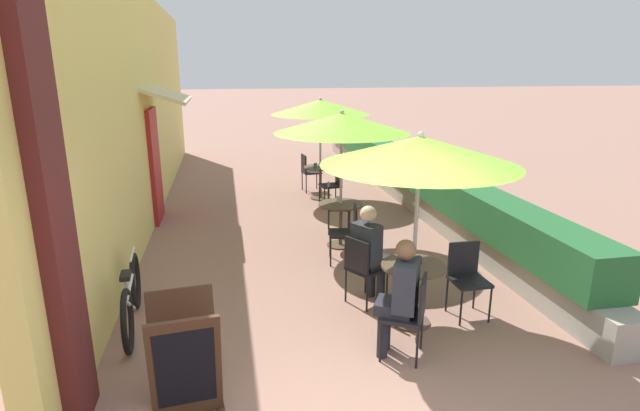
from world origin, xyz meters
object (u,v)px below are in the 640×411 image
at_px(cafe_chair_far_right, 308,170).
at_px(bicycle_leaning, 132,298).
at_px(cafe_chair_near_back, 467,273).
at_px(coffee_cup_near, 418,260).
at_px(patio_table_mid, 341,216).
at_px(coffee_cup_mid, 338,199).
at_px(cafe_chair_mid_right, 335,204).
at_px(patio_umbrella_far, 320,107).
at_px(patio_umbrella_near, 420,151).
at_px(cafe_chair_mid_left, 348,229).
at_px(patio_table_far, 320,176).
at_px(cafe_chair_far_left, 334,182).
at_px(coffee_cup_far, 315,165).
at_px(cafe_chair_near_left, 363,265).
at_px(patio_umbrella_mid, 342,123).
at_px(patio_table_near, 413,283).
at_px(seated_patron_near_left, 369,250).
at_px(cafe_chair_near_right, 411,311).
at_px(seated_patron_near_right, 400,293).
at_px(menu_board, 184,357).

bearing_deg(cafe_chair_far_right, bicycle_leaning, -33.23).
bearing_deg(cafe_chair_near_back, coffee_cup_near, 5.21).
distance_m(patio_table_mid, coffee_cup_mid, 0.28).
distance_m(cafe_chair_mid_right, patio_umbrella_far, 2.74).
height_order(patio_umbrella_near, patio_table_mid, patio_umbrella_near).
bearing_deg(cafe_chair_mid_left, coffee_cup_near, -159.34).
relative_size(coffee_cup_near, cafe_chair_mid_right, 0.10).
distance_m(cafe_chair_near_back, patio_table_far, 5.60).
distance_m(cafe_chair_far_left, coffee_cup_far, 0.75).
height_order(patio_umbrella_near, cafe_chair_near_left, patio_umbrella_near).
bearing_deg(cafe_chair_far_left, cafe_chair_mid_left, 165.36).
height_order(coffee_cup_far, bicycle_leaning, coffee_cup_far).
distance_m(patio_umbrella_mid, bicycle_leaning, 3.95).
bearing_deg(cafe_chair_far_left, patio_table_near, 171.79).
xyz_separation_m(seated_patron_near_left, bicycle_leaning, (-2.77, -0.12, -0.33)).
bearing_deg(cafe_chair_near_left, cafe_chair_near_back, 36.22).
bearing_deg(cafe_chair_far_right, cafe_chair_near_right, -7.37).
relative_size(seated_patron_near_left, cafe_chair_mid_left, 1.44).
bearing_deg(patio_table_mid, cafe_chair_mid_right, 85.49).
xyz_separation_m(patio_table_near, cafe_chair_near_right, (-0.27, -0.65, 0.02)).
height_order(coffee_cup_near, patio_table_far, coffee_cup_near).
distance_m(patio_umbrella_mid, cafe_chair_mid_left, 1.64).
xyz_separation_m(patio_table_far, cafe_chair_far_left, (0.15, -0.69, 0.02)).
distance_m(patio_umbrella_mid, patio_umbrella_far, 3.02).
xyz_separation_m(cafe_chair_near_left, cafe_chair_far_left, (0.60, 4.39, 0.00)).
relative_size(coffee_cup_near, bicycle_leaning, 0.05).
bearing_deg(coffee_cup_near, seated_patron_near_right, -125.04).
xyz_separation_m(seated_patron_near_left, patio_table_mid, (0.11, 2.02, -0.19)).
bearing_deg(cafe_chair_near_right, cafe_chair_far_right, 27.73).
xyz_separation_m(cafe_chair_mid_left, cafe_chair_far_right, (0.15, 4.40, 0.00)).
xyz_separation_m(cafe_chair_near_right, patio_umbrella_mid, (0.05, 3.29, 1.48)).
xyz_separation_m(cafe_chair_near_left, patio_umbrella_mid, (0.21, 2.08, 1.48)).
bearing_deg(cafe_chair_far_right, coffee_cup_near, -4.47).
distance_m(cafe_chair_near_right, cafe_chair_far_left, 5.62).
distance_m(cafe_chair_near_right, patio_umbrella_far, 6.47).
bearing_deg(cafe_chair_far_left, menu_board, 150.37).
bearing_deg(cafe_chair_mid_right, menu_board, -16.60).
height_order(seated_patron_near_right, coffee_cup_mid, seated_patron_near_right).
distance_m(seated_patron_near_right, coffee_cup_near, 0.76).
height_order(patio_umbrella_mid, patio_table_far, patio_umbrella_mid).
bearing_deg(cafe_chair_near_right, cafe_chair_far_left, 24.35).
relative_size(patio_umbrella_near, cafe_chair_far_right, 2.53).
xyz_separation_m(patio_umbrella_far, cafe_chair_far_left, (0.15, -0.69, -1.48)).
xyz_separation_m(seated_patron_near_right, cafe_chair_mid_right, (0.21, 3.94, -0.17)).
xyz_separation_m(cafe_chair_mid_left, coffee_cup_mid, (0.04, 0.81, 0.24)).
xyz_separation_m(patio_umbrella_mid, cafe_chair_far_left, (0.39, 2.32, -1.48)).
xyz_separation_m(cafe_chair_far_right, bicycle_leaning, (-2.98, -5.83, -0.16)).
height_order(patio_umbrella_near, patio_umbrella_mid, same).
height_order(cafe_chair_near_back, bicycle_leaning, cafe_chair_near_back).
relative_size(patio_table_near, coffee_cup_near, 8.04).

